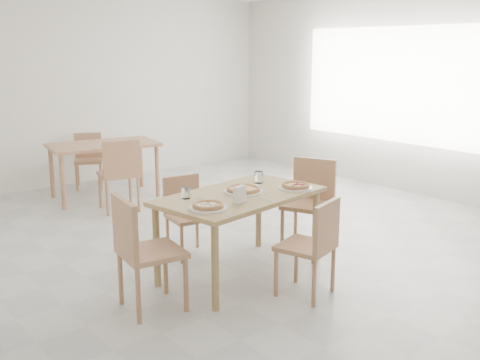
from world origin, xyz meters
TOP-DOWN VIEW (x-y plane):
  - room at (2.98, 0.30)m, footprint 7.28×7.00m
  - main_table at (-0.74, -0.82)m, footprint 1.59×1.05m
  - chair_south at (-0.58, -1.57)m, footprint 0.50×0.50m
  - chair_north at (-0.82, -0.07)m, footprint 0.43×0.43m
  - chair_west at (-1.79, -0.91)m, footprint 0.51×0.51m
  - chair_east at (0.28, -0.69)m, footprint 0.59×0.59m
  - plate_margherita at (-0.69, -0.81)m, footprint 0.35×0.35m
  - plate_mushroom at (-1.25, -1.04)m, footprint 0.31×0.31m
  - plate_pepperoni at (-0.24, -1.00)m, footprint 0.31×0.31m
  - pizza_margherita at (-0.69, -0.81)m, footprint 0.34×0.34m
  - pizza_mushroom at (-1.25, -1.04)m, footprint 0.30×0.30m
  - pizza_pepperoni at (-0.24, -1.00)m, footprint 0.32×0.32m
  - tumbler_a at (-0.35, -0.61)m, footprint 0.08×0.08m
  - tumbler_b at (-1.20, -0.65)m, footprint 0.07×0.07m
  - napkin_holder at (-0.95, -1.06)m, footprint 0.14×0.10m
  - fork_a at (-1.09, -0.78)m, footprint 0.06×0.17m
  - fork_b at (-0.70, -1.12)m, footprint 0.05×0.19m
  - second_table at (-0.47, 2.45)m, footprint 1.53×1.03m
  - chair_back_s at (-0.64, 1.66)m, footprint 0.55×0.55m
  - chair_back_n at (-0.37, 3.16)m, footprint 0.52×0.52m
  - plate_empty at (-0.29, 2.30)m, footprint 0.29×0.29m

SIDE VIEW (x-z plane):
  - chair_north at x=-0.82m, z-range 0.06..0.84m
  - chair_back_n at x=-0.37m, z-range 0.06..0.85m
  - chair_south at x=-0.58m, z-range 0.07..0.89m
  - chair_east at x=0.28m, z-range 0.07..0.98m
  - chair_west at x=-1.79m, z-range 0.07..0.99m
  - chair_back_s at x=-0.64m, z-range 0.07..0.99m
  - second_table at x=-0.47m, z-range 0.29..1.04m
  - main_table at x=-0.74m, z-range 0.29..1.04m
  - fork_a at x=-1.09m, z-range 0.75..0.76m
  - fork_b at x=-0.70m, z-range 0.75..0.76m
  - plate_margherita at x=-0.69m, z-range 0.75..0.77m
  - plate_mushroom at x=-1.25m, z-range 0.75..0.77m
  - plate_pepperoni at x=-0.24m, z-range 0.75..0.77m
  - plate_empty at x=-0.29m, z-range 0.75..0.77m
  - pizza_margherita at x=-0.69m, z-range 0.76..0.80m
  - pizza_mushroom at x=-1.25m, z-range 0.76..0.80m
  - pizza_pepperoni at x=-0.24m, z-range 0.77..0.80m
  - tumbler_b at x=-1.20m, z-range 0.75..0.85m
  - tumbler_a at x=-0.35m, z-range 0.75..0.86m
  - napkin_holder at x=-0.95m, z-range 0.75..0.89m
  - room at x=2.98m, z-range -2.00..5.00m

